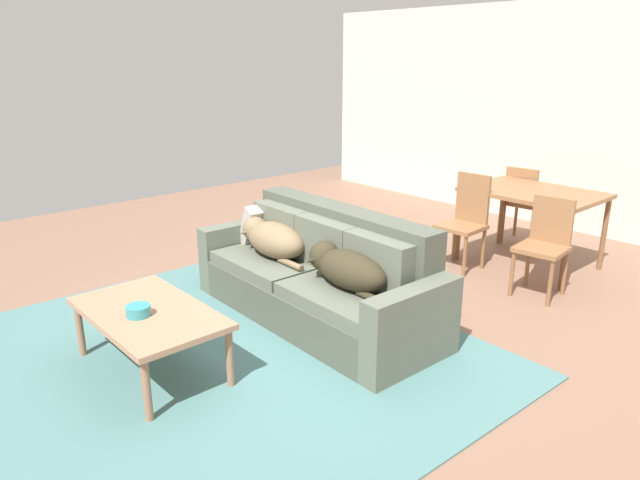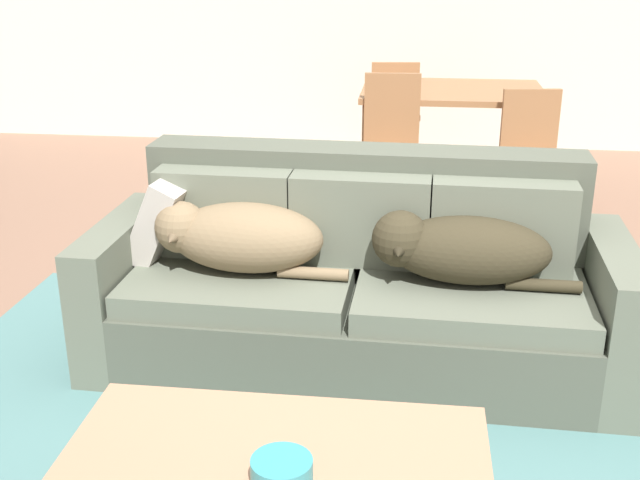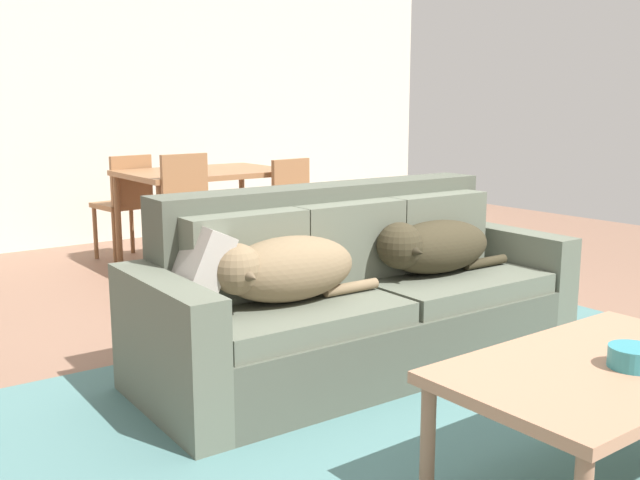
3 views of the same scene
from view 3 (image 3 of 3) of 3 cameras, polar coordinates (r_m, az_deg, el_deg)
ground_plane at (r=3.84m, az=4.02°, el=-9.13°), size 10.00×10.00×0.00m
back_partition at (r=7.13m, az=-17.72°, el=10.62°), size 8.00×0.12×2.70m
area_rug at (r=3.14m, az=14.12°, el=-14.02°), size 3.66×3.29×0.01m
couch at (r=3.65m, az=2.84°, el=-4.54°), size 2.27×0.91×0.89m
dog_on_left_cushion at (r=3.22m, az=-2.92°, el=-2.28°), size 0.83×0.37×0.29m
dog_on_right_cushion at (r=3.79m, az=8.71°, el=-0.52°), size 0.84×0.35×0.29m
throw_pillow_by_left_arm at (r=3.18m, az=-9.87°, el=-2.25°), size 0.31×0.40×0.39m
coffee_table at (r=2.65m, az=21.19°, el=-9.90°), size 1.15×0.67×0.45m
bowl_on_coffee_table at (r=2.61m, az=23.29°, el=-8.42°), size 0.16×0.16×0.07m
dining_table at (r=5.85m, az=-8.98°, el=4.70°), size 1.25×0.91×0.77m
dining_chair_near_left at (r=5.20m, az=-9.90°, el=1.86°), size 0.42×0.42×0.94m
dining_chair_near_right at (r=5.60m, az=-1.53°, el=2.39°), size 0.44×0.44×0.87m
dining_chair_far_left at (r=6.24m, az=-14.95°, el=3.00°), size 0.44×0.44×0.88m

